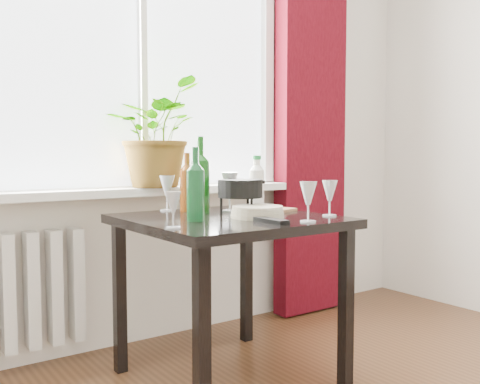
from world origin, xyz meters
TOP-DOWN VIEW (x-y plane):
  - window at (0.00, 2.22)m, footprint 1.72×0.08m
  - windowsill at (0.00, 2.15)m, footprint 1.72×0.20m
  - curtain at (1.12, 2.12)m, footprint 0.50×0.12m
  - table at (0.10, 1.55)m, footprint 0.85×0.85m
  - potted_plant at (0.03, 2.13)m, footprint 0.67×0.67m
  - wine_bottle_left at (-0.10, 1.50)m, footprint 0.08×0.08m
  - wine_bottle_right at (0.08, 1.75)m, footprint 0.11×0.11m
  - bottle_amber at (0.06, 1.85)m, footprint 0.07×0.07m
  - cleaning_bottle at (0.47, 1.83)m, footprint 0.10×0.10m
  - wineglass_front_right at (0.25, 1.20)m, footprint 0.09×0.09m
  - wineglass_far_right at (0.48, 1.30)m, footprint 0.07×0.07m
  - wineglass_back_center at (0.23, 1.73)m, footprint 0.11×0.11m
  - wineglass_back_left at (-0.01, 1.92)m, footprint 0.10×0.10m
  - wineglass_front_left at (-0.28, 1.35)m, footprint 0.06×0.06m
  - plate_stack at (0.18, 1.44)m, footprint 0.28×0.28m
  - fondue_pot at (0.20, 1.60)m, footprint 0.28×0.26m
  - tv_remote at (0.11, 1.26)m, footprint 0.05×0.17m
  - cutting_board at (0.37, 1.60)m, footprint 0.29×0.23m

SIDE VIEW (x-z plane):
  - table at x=0.10m, z-range 0.28..1.02m
  - cutting_board at x=0.37m, z-range 0.74..0.75m
  - tv_remote at x=0.11m, z-range 0.74..0.76m
  - plate_stack at x=0.18m, z-range 0.74..0.79m
  - wineglass_front_left at x=-0.28m, z-range 0.74..0.88m
  - fondue_pot at x=0.20m, z-range 0.74..0.90m
  - wineglass_far_right at x=0.48m, z-range 0.74..0.91m
  - wineglass_front_right at x=0.25m, z-range 0.74..0.91m
  - windowsill at x=0.00m, z-range 0.80..0.84m
  - wineglass_back_left at x=-0.01m, z-range 0.74..0.92m
  - wineglass_back_center at x=0.23m, z-range 0.74..0.94m
  - cleaning_bottle at x=0.47m, z-range 0.74..1.01m
  - bottle_amber at x=0.06m, z-range 0.74..1.03m
  - wine_bottle_left at x=-0.10m, z-range 0.74..1.05m
  - wine_bottle_right at x=0.08m, z-range 0.74..1.11m
  - potted_plant at x=0.03m, z-range 0.84..1.41m
  - curtain at x=1.12m, z-range 0.01..2.58m
  - window at x=0.00m, z-range 0.79..2.41m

